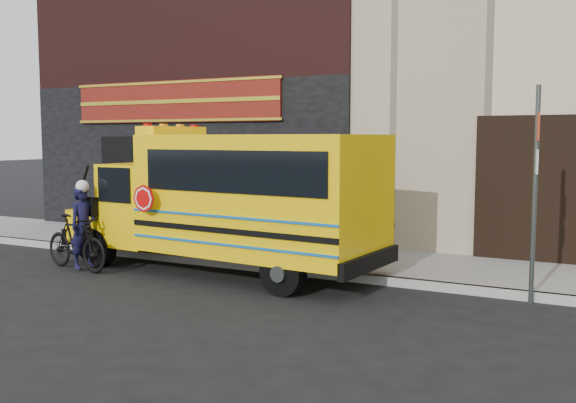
# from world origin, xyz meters

# --- Properties ---
(ground) EXTENTS (120.00, 120.00, 0.00)m
(ground) POSITION_xyz_m (0.00, 0.00, 0.00)
(ground) COLOR black
(ground) RESTS_ON ground
(curb) EXTENTS (40.00, 0.20, 0.15)m
(curb) POSITION_xyz_m (0.00, 2.60, 0.07)
(curb) COLOR #A09F9A
(curb) RESTS_ON ground
(sidewalk) EXTENTS (40.00, 3.00, 0.15)m
(sidewalk) POSITION_xyz_m (0.00, 4.10, 0.07)
(sidewalk) COLOR slate
(sidewalk) RESTS_ON ground
(building) EXTENTS (20.00, 10.70, 12.00)m
(building) POSITION_xyz_m (-0.04, 10.45, 6.13)
(building) COLOR beige
(building) RESTS_ON sidewalk
(school_bus) EXTENTS (7.06, 2.73, 2.92)m
(school_bus) POSITION_xyz_m (-1.09, 2.12, 1.51)
(school_bus) COLOR black
(school_bus) RESTS_ON ground
(sign_pole) EXTENTS (0.10, 0.31, 3.52)m
(sign_pole) POSITION_xyz_m (4.43, 2.39, 1.93)
(sign_pole) COLOR #3D4440
(sign_pole) RESTS_ON ground
(bicycle) EXTENTS (1.95, 0.84, 1.13)m
(bicycle) POSITION_xyz_m (-4.15, 0.97, 0.57)
(bicycle) COLOR black
(bicycle) RESTS_ON ground
(cyclist) EXTENTS (0.50, 0.67, 1.68)m
(cyclist) POSITION_xyz_m (-4.01, 1.05, 0.84)
(cyclist) COLOR black
(cyclist) RESTS_ON ground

